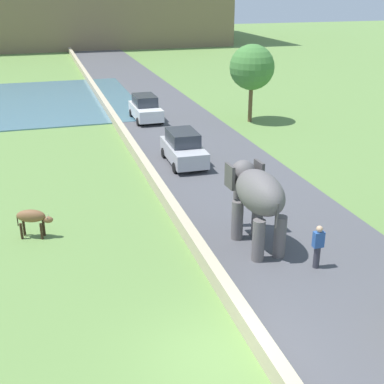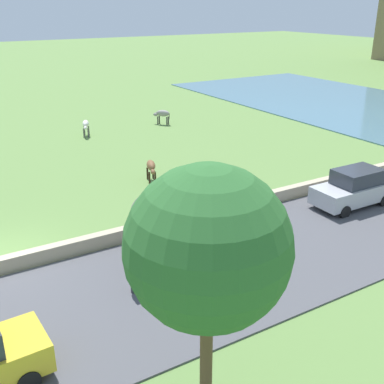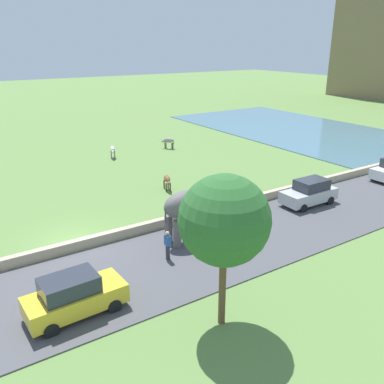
# 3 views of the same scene
# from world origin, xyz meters

# --- Properties ---
(ground_plane) EXTENTS (220.00, 220.00, 0.00)m
(ground_plane) POSITION_xyz_m (0.00, 0.00, 0.00)
(ground_plane) COLOR #608442
(road_surface) EXTENTS (7.00, 120.00, 0.06)m
(road_surface) POSITION_xyz_m (5.00, 20.00, 0.03)
(road_surface) COLOR #4C4C51
(road_surface) RESTS_ON ground
(barrier_wall) EXTENTS (0.40, 110.00, 0.60)m
(barrier_wall) POSITION_xyz_m (1.20, 18.00, 0.30)
(barrier_wall) COLOR tan
(barrier_wall) RESTS_ON ground
(elephant) EXTENTS (1.55, 3.50, 2.99)m
(elephant) POSITION_xyz_m (3.41, 5.50, 2.04)
(elephant) COLOR #605B5B
(elephant) RESTS_ON ground
(person_beside_elephant) EXTENTS (0.36, 0.22, 1.63)m
(person_beside_elephant) POSITION_xyz_m (4.77, 3.34, 0.87)
(person_beside_elephant) COLOR #33333D
(person_beside_elephant) RESTS_ON ground
(car_silver) EXTENTS (1.85, 4.03, 1.80)m
(car_silver) POSITION_xyz_m (3.43, 15.23, 0.90)
(car_silver) COLOR #B7B7BC
(car_silver) RESTS_ON ground
(car_white) EXTENTS (1.82, 4.01, 1.80)m
(car_white) POSITION_xyz_m (3.42, 25.06, 0.90)
(car_white) COLOR white
(car_white) RESTS_ON ground
(cow_brown) EXTENTS (1.42, 0.76, 1.15)m
(cow_brown) POSITION_xyz_m (-4.42, 8.56, 0.84)
(cow_brown) COLOR brown
(cow_brown) RESTS_ON ground
(tree_near) EXTENTS (3.07, 3.07, 5.32)m
(tree_near) POSITION_xyz_m (10.42, 22.75, 3.77)
(tree_near) COLOR brown
(tree_near) RESTS_ON ground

